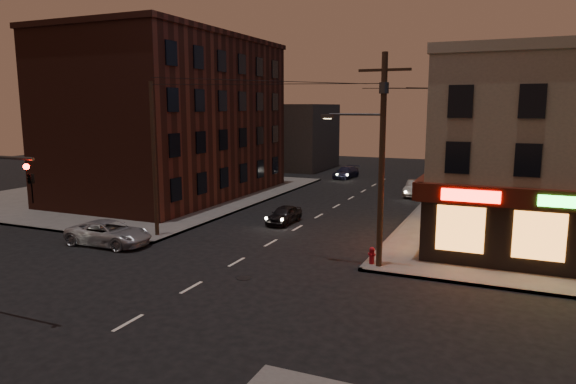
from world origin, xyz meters
The scene contains 14 objects.
ground centered at (0.00, 0.00, 0.00)m, with size 120.00×120.00×0.00m, color black.
sidewalk_nw centered at (-18.00, 19.00, 0.07)m, with size 24.00×28.00×0.15m, color #514F4C.
brick_apartment centered at (-14.50, 19.00, 6.65)m, with size 12.00×20.00×13.00m, color #461F16.
bg_building_ne_a centered at (14.00, 38.00, 3.50)m, with size 10.00×12.00×7.00m, color #3F3D3A.
bg_building_nw centered at (-13.00, 42.00, 4.00)m, with size 9.00×10.00×8.00m, color #3F3D3A.
bg_building_ne_b centered at (12.00, 52.00, 3.00)m, with size 8.00×8.00×6.00m, color #3F3D3A.
utility_pole_main centered at (6.68, 5.80, 5.76)m, with size 4.20×0.44×10.00m.
utility_pole_far centered at (6.80, 32.00, 4.65)m, with size 0.26×0.26×9.00m, color #382619.
utility_pole_west centered at (-6.80, 6.50, 4.65)m, with size 0.24×0.24×9.00m, color #382619.
suv_cross centered at (-8.18, 4.00, 0.69)m, with size 2.27×4.93×1.37m, color #95979D.
sedan_near centered at (-1.33, 12.88, 0.59)m, with size 1.40×3.49×1.19m, color black.
sedan_mid centered at (4.88, 27.18, 0.68)m, with size 1.44×4.12×1.36m, color slate.
sedan_far centered at (-4.09, 35.77, 0.63)m, with size 1.75×4.31×1.25m, color #1D1F3A.
fire_hydrant centered at (6.40, 6.00, 0.60)m, with size 0.38×0.38×0.83m.
Camera 1 is at (12.26, -17.72, 7.71)m, focal length 32.00 mm.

